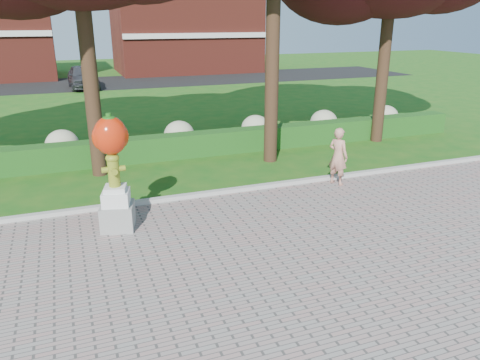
{
  "coord_description": "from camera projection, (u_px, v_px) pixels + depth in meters",
  "views": [
    {
      "loc": [
        -2.79,
        -8.28,
        4.55
      ],
      "look_at": [
        0.71,
        1.0,
        1.11
      ],
      "focal_mm": 35.0,
      "sensor_mm": 36.0,
      "label": 1
    }
  ],
  "objects": [
    {
      "name": "building_right",
      "position": [
        185.0,
        34.0,
        41.41
      ],
      "size": [
        12.0,
        8.0,
        6.4
      ],
      "primitive_type": "cube",
      "color": "maroon",
      "rests_on": "ground"
    },
    {
      "name": "hydrant_sculpture",
      "position": [
        113.0,
        170.0,
        10.16
      ],
      "size": [
        0.86,
        0.86,
        2.63
      ],
      "rotation": [
        0.0,
        0.0,
        -0.24
      ],
      "color": "gray",
      "rests_on": "walkway"
    },
    {
      "name": "parked_car",
      "position": [
        83.0,
        77.0,
        31.7
      ],
      "size": [
        2.04,
        4.61,
        1.54
      ],
      "primitive_type": "imported",
      "rotation": [
        0.0,
        0.0,
        0.05
      ],
      "color": "#38393F",
      "rests_on": "street"
    },
    {
      "name": "hydrangea_row",
      "position": [
        168.0,
        135.0,
        16.82
      ],
      "size": [
        20.1,
        1.1,
        0.99
      ],
      "color": "#B3B288",
      "rests_on": "ground"
    },
    {
      "name": "lawn_hedge",
      "position": [
        158.0,
        148.0,
        15.8
      ],
      "size": [
        24.0,
        0.7,
        0.8
      ],
      "primitive_type": "cube",
      "color": "#1E4F16",
      "rests_on": "ground"
    },
    {
      "name": "curb",
      "position": [
        188.0,
        197.0,
        12.37
      ],
      "size": [
        40.0,
        0.18,
        0.15
      ],
      "primitive_type": "cube",
      "color": "#ADADA5",
      "rests_on": "ground"
    },
    {
      "name": "woman",
      "position": [
        338.0,
        156.0,
        13.19
      ],
      "size": [
        0.61,
        0.71,
        1.64
      ],
      "primitive_type": "imported",
      "rotation": [
        0.0,
        0.0,
        2.0
      ],
      "color": "tan",
      "rests_on": "walkway"
    },
    {
      "name": "street",
      "position": [
        102.0,
        83.0,
        34.48
      ],
      "size": [
        50.0,
        8.0,
        0.02
      ],
      "primitive_type": "cube",
      "color": "black",
      "rests_on": "ground"
    },
    {
      "name": "ground",
      "position": [
        225.0,
        249.0,
        9.74
      ],
      "size": [
        100.0,
        100.0,
        0.0
      ],
      "primitive_type": "plane",
      "color": "#175916",
      "rests_on": "ground"
    }
  ]
}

